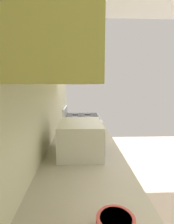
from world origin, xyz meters
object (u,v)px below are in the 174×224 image
at_px(oven_range, 82,140).
at_px(bowl, 116,224).
at_px(kettle, 91,125).
at_px(microwave, 81,138).

bearing_deg(oven_range, bowl, -177.32).
xyz_separation_m(oven_range, bowl, (-2.52, -0.12, 0.47)).
xyz_separation_m(bowl, kettle, (1.60, 0.00, 0.03)).
bearing_deg(microwave, kettle, -10.05).
bearing_deg(kettle, bowl, -180.00).
bearing_deg(kettle, microwave, 169.95).
height_order(bowl, kettle, kettle).
relative_size(oven_range, microwave, 2.31).
xyz_separation_m(microwave, kettle, (0.77, -0.14, -0.07)).
bearing_deg(oven_range, microwave, 179.35).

